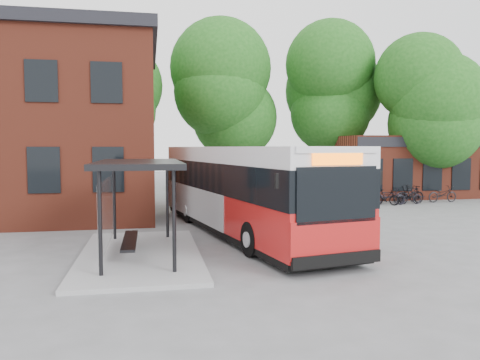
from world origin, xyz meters
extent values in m
plane|color=slate|center=(0.00, 0.00, 0.00)|extent=(100.00, 100.00, 0.00)
imported|color=#352E27|center=(6.54, 9.85, 0.45)|extent=(1.79, 0.84, 0.91)
imported|color=#232327|center=(7.89, 10.95, 0.52)|extent=(1.78, 0.78, 1.03)
imported|color=black|center=(8.07, 9.81, 0.43)|extent=(1.64, 0.59, 0.86)
imported|color=black|center=(8.87, 9.02, 0.46)|extent=(1.58, 0.79, 0.92)
imported|color=#201F2B|center=(9.34, 9.64, 0.46)|extent=(1.86, 1.28, 0.93)
imported|color=black|center=(10.70, 9.49, 0.54)|extent=(1.87, 0.82, 1.09)
imported|color=black|center=(10.38, 9.20, 0.46)|extent=(1.81, 0.91, 0.91)
imported|color=black|center=(10.93, 10.37, 0.47)|extent=(1.62, 0.73, 0.94)
imported|color=black|center=(12.93, 9.80, 0.49)|extent=(1.90, 0.74, 0.98)
camera|label=1|loc=(-4.18, -15.12, 3.27)|focal=35.00mm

